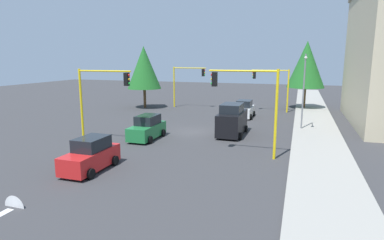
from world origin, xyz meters
The scene contains 15 objects.
ground_plane centered at (0.00, 0.00, 0.00)m, with size 120.00×120.00×0.00m, color #353538.
sidewalk_kerb centered at (-5.00, 10.50, 0.07)m, with size 80.00×4.00×0.15m, color gray.
lane_arrow_near centered at (11.51, -3.00, 0.01)m, with size 2.40×1.10×1.10m.
lane_arrow_mid centered at (17.51, -3.00, 0.01)m, with size 2.40×1.10×1.10m.
traffic_signal_near_right centered at (6.00, -5.72, 4.09)m, with size 0.36×4.59×5.80m.
traffic_signal_near_left centered at (6.00, 5.74, 4.18)m, with size 0.36×4.59×5.93m.
traffic_signal_far_right centered at (-14.00, -5.67, 3.89)m, with size 0.36×4.59×5.48m.
traffic_signal_far_left centered at (-14.00, 5.64, 3.76)m, with size 0.36×4.59×5.29m.
street_lamp_curbside centered at (-3.61, 9.20, 4.35)m, with size 2.15×0.28×7.00m.
tree_opposite_side centered at (-12.00, -11.00, 5.39)m, with size 4.49×4.49×8.21m.
tree_roadside_far centered at (-18.00, 9.50, 5.82)m, with size 4.82×4.82×8.84m.
delivery_van_black centered at (0.04, 3.44, 1.28)m, with size 4.80×2.22×2.77m.
car_green centered at (3.66, -2.95, 0.90)m, with size 4.16×2.01×1.98m.
car_red centered at (11.65, -2.74, 0.90)m, with size 4.03×1.99×1.98m.
car_white centered at (-8.86, 3.05, 0.90)m, with size 3.94×2.06×1.98m.
Camera 1 is at (27.32, 8.86, 6.57)m, focal length 30.27 mm.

